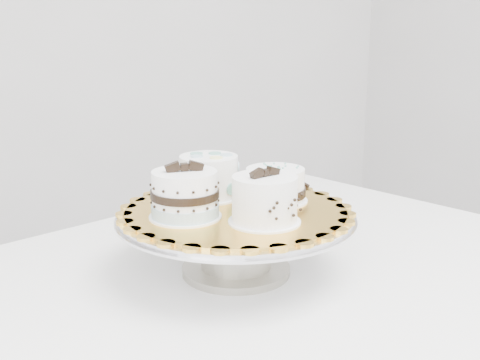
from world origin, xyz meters
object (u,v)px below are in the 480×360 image
cake_banded (185,196)px  cake_ribbon (276,186)px  cake_stand (236,232)px  table (228,330)px  cake_board (236,211)px  cake_dots (209,176)px  cake_swirl (265,201)px

cake_banded → cake_ribbon: cake_banded is taller
cake_banded → cake_stand: bearing=12.7°
table → cake_banded: (-0.04, 0.05, 0.21)m
cake_ribbon → table: bearing=-178.6°
cake_board → cake_dots: size_ratio=2.84×
cake_dots → cake_board: bearing=-70.7°
table → cake_stand: size_ratio=3.75×
cake_stand → cake_board: size_ratio=1.09×
table → cake_dots: cake_dots is taller
cake_board → cake_ribbon: 0.09m
cake_banded → cake_ribbon: (0.17, -0.00, -0.01)m
table → cake_dots: 0.26m
table → cake_ribbon: cake_ribbon is taller
cake_swirl → cake_ribbon: (0.08, 0.08, -0.01)m
cake_ribbon → cake_stand: bearing=162.0°
table → cake_dots: bearing=60.6°
cake_stand → cake_board: 0.04m
cake_banded → cake_ribbon: bearing=16.2°
cake_stand → table: bearing=-133.3°
cake_stand → cake_ribbon: size_ratio=3.07×
cake_dots → cake_ribbon: cake_dots is taller
cake_board → cake_swirl: (0.00, -0.08, 0.04)m
cake_stand → cake_ribbon: (0.08, 0.00, 0.06)m
cake_board → cake_dots: (-0.00, 0.08, 0.04)m
cake_banded → table: bearing=-34.6°
table → cake_stand: cake_stand is taller
cake_board → cake_banded: 0.09m
cake_dots → table: bearing=-89.9°
cake_board → cake_ribbon: cake_ribbon is taller
cake_board → cake_dots: bearing=91.2°
table → cake_board: size_ratio=4.08×
table → cake_swirl: (0.05, -0.03, 0.21)m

